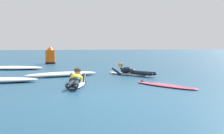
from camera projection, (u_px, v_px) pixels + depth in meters
The scene contains 7 objects.
ground_plane at pixel (69, 67), 16.55m from camera, with size 120.00×120.00×0.00m, color navy.
surfer_near at pixel (76, 81), 9.08m from camera, with size 1.04×2.71×0.55m.
surfer_far at pixel (129, 72), 12.08m from camera, with size 1.51×2.41×0.54m.
drifting_surfboard at pixel (165, 85), 8.81m from camera, with size 1.42×2.26×0.16m.
whitewater_front at pixel (62, 74), 11.59m from camera, with size 3.00×1.39×0.17m.
whitewater_back at pixel (12, 68), 14.88m from camera, with size 3.24×1.86×0.17m.
channel_marker_buoy at pixel (50, 57), 19.36m from camera, with size 0.66×0.66×1.15m.
Camera 1 is at (-1.83, -6.57, 1.23)m, focal length 47.32 mm.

